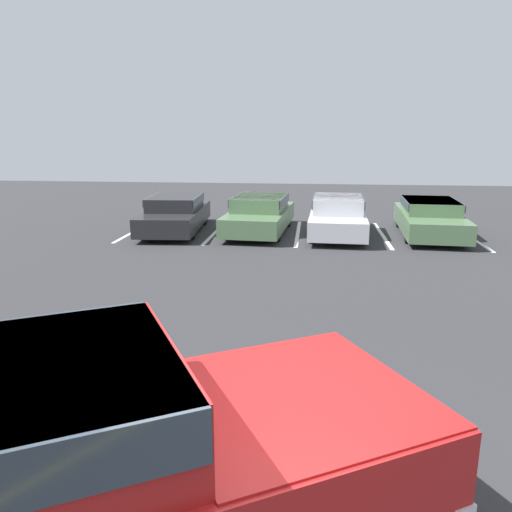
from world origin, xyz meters
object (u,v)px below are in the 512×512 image
(pickup_truck, at_px, (82,472))
(parked_sedan_d, at_px, (430,216))
(parked_sedan_a, at_px, (175,212))
(parked_sedan_b, at_px, (260,213))
(parked_sedan_c, at_px, (338,215))

(pickup_truck, distance_m, parked_sedan_d, 14.70)
(parked_sedan_a, bearing_deg, parked_sedan_b, 88.09)
(parked_sedan_a, relative_size, parked_sedan_d, 0.97)
(parked_sedan_b, bearing_deg, pickup_truck, 4.67)
(parked_sedan_a, height_order, parked_sedan_c, parked_sedan_c)
(parked_sedan_c, distance_m, parked_sedan_d, 3.00)
(pickup_truck, distance_m, parked_sedan_b, 13.55)
(parked_sedan_d, bearing_deg, pickup_truck, -18.13)
(parked_sedan_a, bearing_deg, parked_sedan_c, 84.98)
(pickup_truck, xyz_separation_m, parked_sedan_d, (5.43, 13.66, -0.25))
(pickup_truck, relative_size, parked_sedan_b, 1.26)
(pickup_truck, distance_m, parked_sedan_c, 13.56)
(parked_sedan_c, height_order, parked_sedan_d, parked_sedan_c)
(parked_sedan_a, xyz_separation_m, parked_sedan_b, (2.88, 0.10, 0.01))
(pickup_truck, height_order, parked_sedan_b, pickup_truck)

